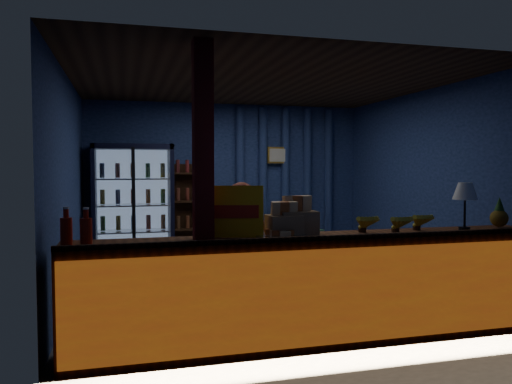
{
  "coord_description": "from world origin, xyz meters",
  "views": [
    {
      "loc": [
        -1.69,
        -6.0,
        1.57
      ],
      "look_at": [
        -0.14,
        -0.2,
        1.25
      ],
      "focal_mm": 35.0,
      "sensor_mm": 36.0,
      "label": 1
    }
  ],
  "objects_px": {
    "green_chair": "(296,247)",
    "table_lamp": "(465,193)",
    "pastry_tray": "(281,235)",
    "shopkeeper": "(245,254)"
  },
  "relations": [
    {
      "from": "shopkeeper",
      "to": "green_chair",
      "type": "height_order",
      "value": "shopkeeper"
    },
    {
      "from": "shopkeeper",
      "to": "green_chair",
      "type": "xyz_separation_m",
      "value": [
        1.48,
        2.7,
        -0.41
      ]
    },
    {
      "from": "shopkeeper",
      "to": "table_lamp",
      "type": "height_order",
      "value": "same"
    },
    {
      "from": "table_lamp",
      "to": "shopkeeper",
      "type": "bearing_deg",
      "value": 163.1
    },
    {
      "from": "table_lamp",
      "to": "pastry_tray",
      "type": "bearing_deg",
      "value": -179.52
    },
    {
      "from": "shopkeeper",
      "to": "pastry_tray",
      "type": "bearing_deg",
      "value": -80.21
    },
    {
      "from": "green_chair",
      "to": "table_lamp",
      "type": "xyz_separation_m",
      "value": [
        0.54,
        -3.31,
        1.02
      ]
    },
    {
      "from": "pastry_tray",
      "to": "table_lamp",
      "type": "relative_size",
      "value": 0.97
    },
    {
      "from": "green_chair",
      "to": "table_lamp",
      "type": "relative_size",
      "value": 1.41
    },
    {
      "from": "green_chair",
      "to": "shopkeeper",
      "type": "bearing_deg",
      "value": 30.95
    }
  ]
}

